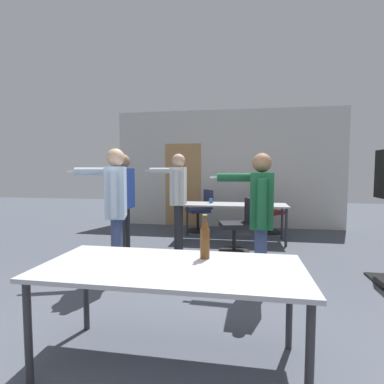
% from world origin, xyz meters
% --- Properties ---
extents(back_wall, '(5.53, 0.12, 2.86)m').
position_xyz_m(back_wall, '(-0.03, 5.94, 1.42)').
color(back_wall, beige).
rests_on(back_wall, ground_plane).
extents(conference_table_near, '(1.83, 0.83, 0.73)m').
position_xyz_m(conference_table_near, '(-0.11, 0.52, 0.67)').
color(conference_table_near, '#A8A8AD').
rests_on(conference_table_near, ground_plane).
extents(conference_table_far, '(2.07, 0.70, 0.73)m').
position_xyz_m(conference_table_far, '(0.20, 4.44, 0.67)').
color(conference_table_far, '#A8A8AD').
rests_on(conference_table_far, ground_plane).
extents(person_near_casual, '(0.80, 0.62, 1.67)m').
position_xyz_m(person_near_casual, '(-0.72, 3.51, 1.01)').
color(person_near_casual, '#28282D').
rests_on(person_near_casual, ground_plane).
extents(person_far_watching, '(0.74, 0.60, 1.64)m').
position_xyz_m(person_far_watching, '(-1.49, 2.97, 1.00)').
color(person_far_watching, '#28282D').
rests_on(person_far_watching, ground_plane).
extents(person_center_tall, '(0.73, 0.66, 1.58)m').
position_xyz_m(person_center_tall, '(0.57, 1.91, 0.95)').
color(person_center_tall, '#3D4C75').
rests_on(person_center_tall, ground_plane).
extents(person_right_polo, '(0.86, 0.58, 1.66)m').
position_xyz_m(person_right_polo, '(-1.19, 2.02, 1.01)').
color(person_right_polo, '#3D4C75').
rests_on(person_right_polo, ground_plane).
extents(office_chair_near_pushed, '(0.67, 0.65, 0.94)m').
position_xyz_m(office_chair_near_pushed, '(-0.56, 5.26, 0.44)').
color(office_chair_near_pushed, black).
rests_on(office_chair_near_pushed, ground_plane).
extents(office_chair_mid_tucked, '(0.61, 0.56, 0.92)m').
position_xyz_m(office_chair_mid_tucked, '(0.32, 3.63, 0.43)').
color(office_chair_mid_tucked, black).
rests_on(office_chair_mid_tucked, ground_plane).
extents(office_chair_side_rolled, '(0.68, 0.68, 0.92)m').
position_xyz_m(office_chair_side_rolled, '(0.93, 5.39, 0.43)').
color(office_chair_side_rolled, black).
rests_on(office_chair_side_rolled, ground_plane).
extents(beer_bottle, '(0.07, 0.07, 0.33)m').
position_xyz_m(beer_bottle, '(0.10, 0.73, 0.89)').
color(beer_bottle, '#563314').
rests_on(beer_bottle, conference_table_near).
extents(drink_cup, '(0.08, 0.08, 0.09)m').
position_xyz_m(drink_cup, '(-0.25, 4.53, 0.78)').
color(drink_cup, '#2866A3').
rests_on(drink_cup, conference_table_far).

